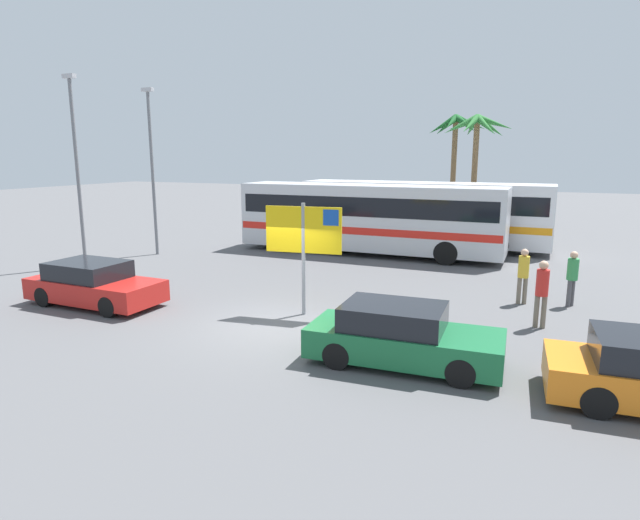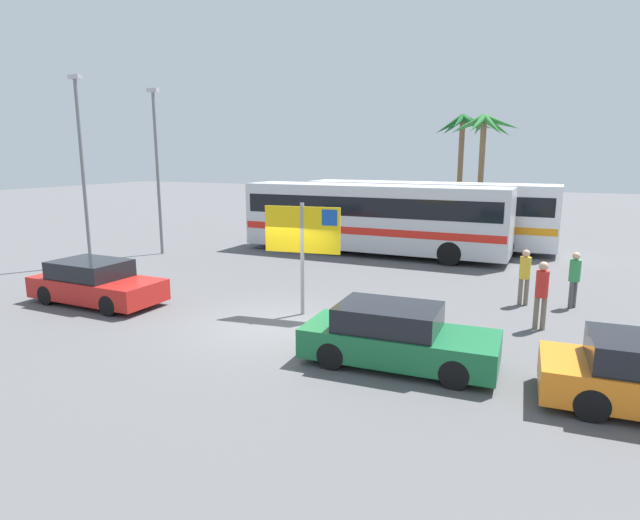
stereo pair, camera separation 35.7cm
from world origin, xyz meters
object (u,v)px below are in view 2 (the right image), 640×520
Objects in this scene: car_red at (96,283)px; car_green at (396,337)px; pedestrian_by_bus at (525,273)px; bus_front_coach at (373,216)px; bus_rear_coach at (427,211)px; pedestrian_crossing_lot at (575,275)px; ferry_sign at (304,234)px; pedestrian_near_sign at (542,289)px.

car_red is 9.84m from car_green.
pedestrian_by_bus is (2.17, 6.11, 0.38)m from car_green.
bus_front_coach is at bearing 28.70° from pedestrian_by_bus.
pedestrian_by_bus is (5.17, -9.10, -0.77)m from bus_rear_coach.
pedestrian_crossing_lot is at bearing 58.50° from car_green.
bus_rear_coach is at bearing 98.50° from car_green.
ferry_sign is at bearing 141.73° from car_green.
car_green is at bearing -4.00° from car_red.
pedestrian_by_bus reaches higher than pedestrian_crossing_lot.
car_green is at bearing -43.30° from ferry_sign.
pedestrian_crossing_lot is at bearing -20.78° from pedestrian_near_sign.
bus_front_coach is 2.85× the size of car_green.
ferry_sign reaches higher than bus_front_coach.
ferry_sign is at bearing 102.69° from pedestrian_by_bus.
bus_rear_coach is at bearing 59.51° from bus_front_coach.
bus_front_coach is at bearing 108.78° from car_green.
car_green is 2.46× the size of pedestrian_by_bus.
pedestrian_by_bus reaches higher than car_green.
car_green is at bearing -68.57° from bus_front_coach.
bus_rear_coach is at bearing 9.44° from pedestrian_by_bus.
bus_rear_coach reaches higher than car_red.
pedestrian_crossing_lot is (0.81, 2.55, -0.08)m from pedestrian_near_sign.
car_green is at bearing -78.85° from bus_rear_coach.
pedestrian_crossing_lot reaches higher than car_green.
bus_front_coach is 3.51m from bus_rear_coach.
car_red is at bearing -115.32° from bus_rear_coach.
bus_rear_coach is at bearing 80.26° from ferry_sign.
pedestrian_by_bus is at bearing 25.18° from ferry_sign.
pedestrian_by_bus is at bearing 24.66° from car_red.
pedestrian_crossing_lot is (6.53, -8.79, -0.79)m from bus_rear_coach.
bus_rear_coach is 3.77× the size of ferry_sign.
pedestrian_crossing_lot reaches higher than car_red.
pedestrian_by_bus is at bearing 10.64° from pedestrian_near_sign.
ferry_sign is 1.89× the size of pedestrian_crossing_lot.
bus_rear_coach is 6.64× the size of pedestrian_near_sign.
pedestrian_near_sign is at bearing -47.93° from bus_front_coach.
car_red is 1.00× the size of car_green.
pedestrian_crossing_lot is at bearing -53.39° from bus_rear_coach.
pedestrian_crossing_lot is at bearing -34.74° from bus_front_coach.
pedestrian_by_bus is (11.97, 5.28, 0.38)m from car_red.
pedestrian_near_sign is at bearing -63.22° from bus_rear_coach.
pedestrian_near_sign reaches higher than pedestrian_by_bus.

